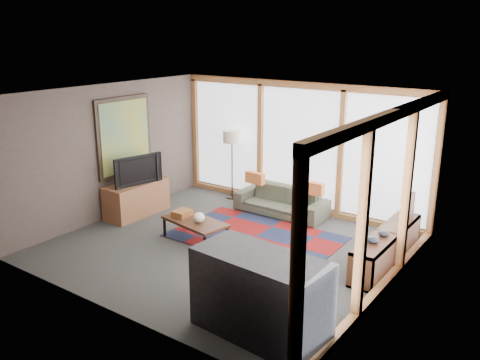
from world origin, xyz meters
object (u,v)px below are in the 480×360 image
Objects in this scene: sofa at (281,201)px; bookshelf at (387,248)px; floor_lamp at (232,165)px; tv_console at (137,199)px; coffee_table at (195,231)px; bar_counter at (260,295)px; television at (136,169)px.

bookshelf is at bearing -21.56° from sofa.
sofa is 1.23× the size of floor_lamp.
tv_console reaches higher than bookshelf.
floor_lamp is 1.28× the size of coffee_table.
tv_console is at bearing 158.54° from bar_counter.
coffee_table is at bearing -11.29° from tv_console.
coffee_table is 0.89× the size of tv_console.
sofa reaches higher than coffee_table.
sofa is 2.93m from television.
floor_lamp is (-1.40, 0.25, 0.48)m from sofa.
bar_counter is at bearing -101.84° from television.
coffee_table is 1.95m from television.
bar_counter reaches higher than sofa.
bar_counter is at bearing -25.64° from tv_console.
floor_lamp is 0.70× the size of bookshelf.
floor_lamp reaches higher than tv_console.
floor_lamp is at bearing 169.74° from sofa.
coffee_table is (0.90, -2.31, -0.56)m from floor_lamp.
tv_console is 4.75m from bar_counter.
sofa is 2.12m from coffee_table.
bar_counter is at bearing -101.72° from bookshelf.
tv_console is at bearing 168.71° from coffee_table.
television reaches higher than tv_console.
sofa reaches higher than bookshelf.
tv_console is at bearing 77.27° from television.
coffee_table is 3.21m from bookshelf.
bookshelf reaches higher than coffee_table.
coffee_table is 1.16× the size of television.
coffee_table is at bearing -86.87° from television.
tv_console reaches higher than sofa.
sofa is 1.83× the size of television.
television reaches higher than bar_counter.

